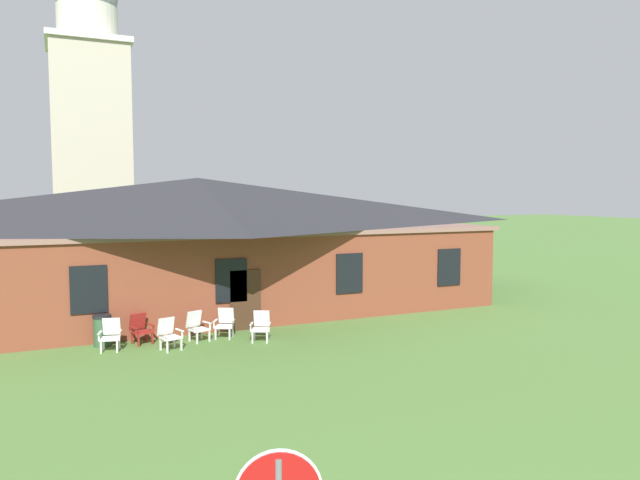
{
  "coord_description": "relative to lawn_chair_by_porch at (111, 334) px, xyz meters",
  "views": [
    {
      "loc": [
        -5.36,
        -3.56,
        4.71
      ],
      "look_at": [
        0.46,
        9.35,
        3.6
      ],
      "focal_mm": 32.75,
      "sensor_mm": 36.0,
      "label": 1
    }
  ],
  "objects": [
    {
      "name": "dome_tower",
      "position": [
        0.83,
        23.52,
        8.89
      ],
      "size": [
        5.18,
        5.18,
        20.42
      ],
      "color": "#BCB29E",
      "rests_on": "ground"
    },
    {
      "name": "lawn_chair_left_end",
      "position": [
        1.61,
        -0.65,
        0.0
      ],
      "size": [
        0.75,
        0.8,
        0.96
      ],
      "color": "white",
      "rests_on": "ground"
    },
    {
      "name": "lawn_chair_by_porch",
      "position": [
        0.0,
        0.0,
        0.0
      ],
      "size": [
        0.73,
        0.78,
        0.96
      ],
      "color": "white",
      "rests_on": "ground"
    },
    {
      "name": "brick_building",
      "position": [
        4.01,
        5.91,
        2.25
      ],
      "size": [
        23.66,
        10.4,
        5.4
      ],
      "color": "brown",
      "rests_on": "ground"
    },
    {
      "name": "lawn_chair_middle",
      "position": [
        2.63,
        0.05,
        0.0
      ],
      "size": [
        0.77,
        0.82,
        0.96
      ],
      "color": "white",
      "rests_on": "ground"
    },
    {
      "name": "trash_bin",
      "position": [
        -0.2,
        0.61,
        -0.0
      ],
      "size": [
        0.56,
        0.56,
        0.98
      ],
      "color": "#335638",
      "rests_on": "ground"
    },
    {
      "name": "lawn_chair_right_end",
      "position": [
        3.57,
        0.14,
        0.0
      ],
      "size": [
        0.82,
        0.85,
        0.96
      ],
      "color": "white",
      "rests_on": "ground"
    },
    {
      "name": "lawn_chair_near_door",
      "position": [
        0.92,
        0.44,
        0.0
      ],
      "size": [
        0.75,
        0.81,
        0.96
      ],
      "color": "maroon",
      "rests_on": "ground"
    },
    {
      "name": "lawn_chair_far_side",
      "position": [
        4.51,
        -0.78,
        0.0
      ],
      "size": [
        0.81,
        0.85,
        0.96
      ],
      "color": "silver",
      "rests_on": "ground"
    }
  ]
}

